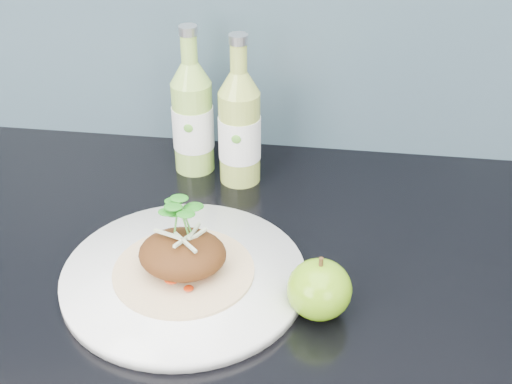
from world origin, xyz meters
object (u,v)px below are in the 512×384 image
dinner_plate (184,277)px  cider_bottle_left (193,117)px  green_apple (319,289)px  cider_bottle_right (240,128)px

dinner_plate → cider_bottle_left: cider_bottle_left is taller
green_apple → cider_bottle_left: bearing=124.6°
dinner_plate → cider_bottle_right: (0.03, 0.25, 0.08)m
cider_bottle_left → cider_bottle_right: same height
green_apple → cider_bottle_right: size_ratio=0.44×
green_apple → cider_bottle_left: size_ratio=0.44×
green_apple → cider_bottle_right: 0.31m
dinner_plate → green_apple: green_apple is taller
dinner_plate → cider_bottle_right: bearing=82.9°
cider_bottle_right → cider_bottle_left: bearing=141.9°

